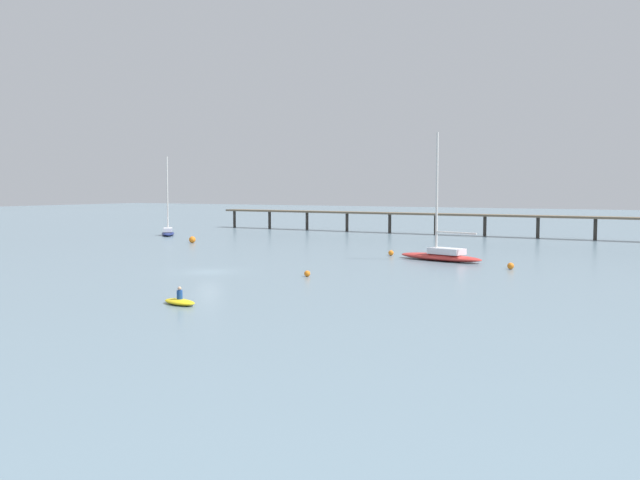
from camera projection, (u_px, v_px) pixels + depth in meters
name	position (u px, v px, depth m)	size (l,w,h in m)	color
ground_plane	(209.00, 272.00, 61.70)	(400.00, 400.00, 0.00)	slate
pier	(516.00, 212.00, 104.03)	(80.15, 4.93, 6.74)	brown
sailboat_red	(441.00, 254.00, 71.18)	(9.85, 4.92, 12.75)	red
sailboat_navy	(168.00, 231.00, 108.70)	(6.53, 7.15, 11.97)	navy
dinghy_yellow	(180.00, 301.00, 44.52)	(2.83, 1.75, 1.14)	yellow
mooring_buoy_outer	(391.00, 253.00, 76.50)	(0.58, 0.58, 0.58)	orange
mooring_buoy_inner	(511.00, 266.00, 63.69)	(0.60, 0.60, 0.60)	orange
mooring_buoy_near	(307.00, 274.00, 58.42)	(0.51, 0.51, 0.51)	orange
mooring_buoy_mid	(192.00, 240.00, 93.77)	(0.87, 0.87, 0.87)	orange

